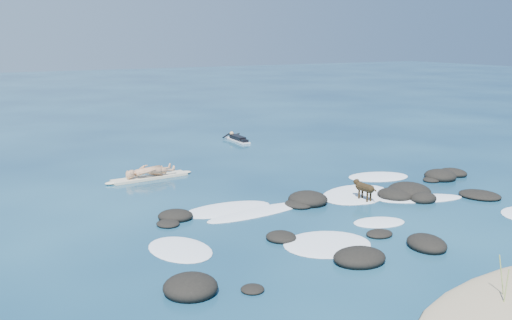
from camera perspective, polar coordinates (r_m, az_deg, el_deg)
ground at (r=19.05m, az=8.97°, el=-4.54°), size 160.00×160.00×0.00m
reef_rocks at (r=18.70m, az=13.95°, el=-4.71°), size 14.69×7.36×0.56m
breaking_foam at (r=18.71m, az=10.62°, el=-4.89°), size 13.58×8.49×0.12m
standing_surfer_rig at (r=22.49m, az=-10.66°, el=0.14°), size 3.62×0.88×2.06m
paddling_surfer_rig at (r=30.23m, az=-1.88°, el=2.16°), size 1.05×2.33×0.41m
dog at (r=19.55m, az=10.73°, el=-2.71°), size 0.33×1.14×0.72m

